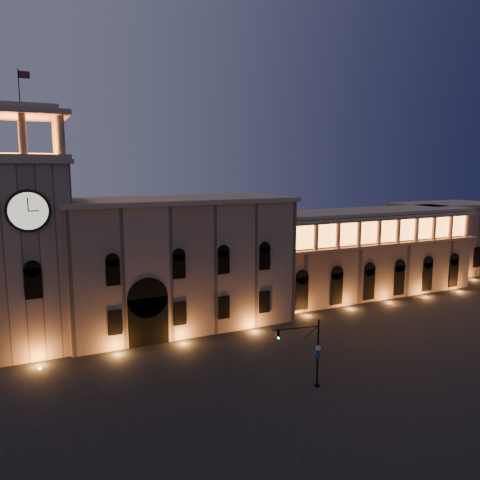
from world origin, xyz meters
The scene contains 6 objects.
ground centered at (0.00, 0.00, 0.00)m, with size 160.00×160.00×0.00m, color black.
government_building centered at (-2.08, 21.93, 8.77)m, with size 30.80×12.80×17.60m.
clock_tower centered at (-20.50, 20.98, 12.50)m, with size 9.80×9.80×32.40m.
colonnade_wing centered at (32.00, 23.92, 7.33)m, with size 40.60×11.50×14.50m.
secondary_building centered at (58.00, 30.00, 7.00)m, with size 20.00×12.00×14.00m, color #876A56.
traffic_light centered at (3.50, -1.80, 3.64)m, with size 4.99×1.17×6.93m.
Camera 1 is at (-21.46, -38.26, 21.48)m, focal length 35.00 mm.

